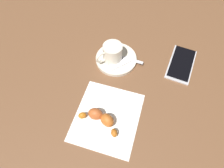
{
  "coord_description": "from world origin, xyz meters",
  "views": [
    {
      "loc": [
        -0.29,
        -0.05,
        0.5
      ],
      "look_at": [
        0.0,
        -0.01,
        0.01
      ],
      "focal_mm": 31.47,
      "sensor_mm": 36.0,
      "label": 1
    }
  ],
  "objects_px": {
    "teaspoon": "(115,55)",
    "napkin": "(107,117)",
    "cell_phone": "(181,64)",
    "croissant": "(101,118)",
    "espresso_cup": "(112,53)",
    "saucer": "(116,59)",
    "sugar_packet": "(120,63)"
  },
  "relations": [
    {
      "from": "napkin",
      "to": "cell_phone",
      "type": "height_order",
      "value": "cell_phone"
    },
    {
      "from": "espresso_cup",
      "to": "sugar_packet",
      "type": "distance_m",
      "value": 0.04
    },
    {
      "from": "napkin",
      "to": "teaspoon",
      "type": "bearing_deg",
      "value": -0.25
    },
    {
      "from": "sugar_packet",
      "to": "napkin",
      "type": "height_order",
      "value": "sugar_packet"
    },
    {
      "from": "saucer",
      "to": "napkin",
      "type": "xyz_separation_m",
      "value": [
        -0.2,
        0.01,
        -0.0
      ]
    },
    {
      "from": "espresso_cup",
      "to": "cell_phone",
      "type": "distance_m",
      "value": 0.22
    },
    {
      "from": "teaspoon",
      "to": "napkin",
      "type": "bearing_deg",
      "value": 179.75
    },
    {
      "from": "saucer",
      "to": "teaspoon",
      "type": "relative_size",
      "value": 0.94
    },
    {
      "from": "espresso_cup",
      "to": "teaspoon",
      "type": "xyz_separation_m",
      "value": [
        0.01,
        -0.01,
        -0.03
      ]
    },
    {
      "from": "napkin",
      "to": "saucer",
      "type": "bearing_deg",
      "value": -1.54
    },
    {
      "from": "espresso_cup",
      "to": "napkin",
      "type": "relative_size",
      "value": 0.41
    },
    {
      "from": "croissant",
      "to": "cell_phone",
      "type": "relative_size",
      "value": 0.73
    },
    {
      "from": "saucer",
      "to": "espresso_cup",
      "type": "xyz_separation_m",
      "value": [
        -0.01,
        0.01,
        0.03
      ]
    },
    {
      "from": "espresso_cup",
      "to": "cell_phone",
      "type": "relative_size",
      "value": 0.5
    },
    {
      "from": "saucer",
      "to": "sugar_packet",
      "type": "bearing_deg",
      "value": -146.77
    },
    {
      "from": "croissant",
      "to": "saucer",
      "type": "bearing_deg",
      "value": -5.35
    },
    {
      "from": "teaspoon",
      "to": "croissant",
      "type": "bearing_deg",
      "value": 176.02
    },
    {
      "from": "saucer",
      "to": "sugar_packet",
      "type": "height_order",
      "value": "sugar_packet"
    },
    {
      "from": "saucer",
      "to": "teaspoon",
      "type": "xyz_separation_m",
      "value": [
        0.01,
        0.0,
        0.01
      ]
    },
    {
      "from": "espresso_cup",
      "to": "napkin",
      "type": "bearing_deg",
      "value": -177.8
    },
    {
      "from": "espresso_cup",
      "to": "teaspoon",
      "type": "bearing_deg",
      "value": -29.09
    },
    {
      "from": "espresso_cup",
      "to": "sugar_packet",
      "type": "xyz_separation_m",
      "value": [
        -0.02,
        -0.03,
        -0.03
      ]
    },
    {
      "from": "espresso_cup",
      "to": "sugar_packet",
      "type": "bearing_deg",
      "value": -121.76
    },
    {
      "from": "teaspoon",
      "to": "croissant",
      "type": "xyz_separation_m",
      "value": [
        -0.22,
        0.02,
        0.01
      ]
    },
    {
      "from": "sugar_packet",
      "to": "napkin",
      "type": "bearing_deg",
      "value": -132.98
    },
    {
      "from": "teaspoon",
      "to": "napkin",
      "type": "xyz_separation_m",
      "value": [
        -0.2,
        0.0,
        -0.01
      ]
    },
    {
      "from": "cell_phone",
      "to": "croissant",
      "type": "bearing_deg",
      "value": 133.44
    },
    {
      "from": "napkin",
      "to": "sugar_packet",
      "type": "bearing_deg",
      "value": -6.61
    },
    {
      "from": "teaspoon",
      "to": "sugar_packet",
      "type": "relative_size",
      "value": 1.92
    },
    {
      "from": "espresso_cup",
      "to": "cell_phone",
      "type": "bearing_deg",
      "value": -87.27
    },
    {
      "from": "teaspoon",
      "to": "napkin",
      "type": "height_order",
      "value": "teaspoon"
    },
    {
      "from": "saucer",
      "to": "espresso_cup",
      "type": "distance_m",
      "value": 0.04
    }
  ]
}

